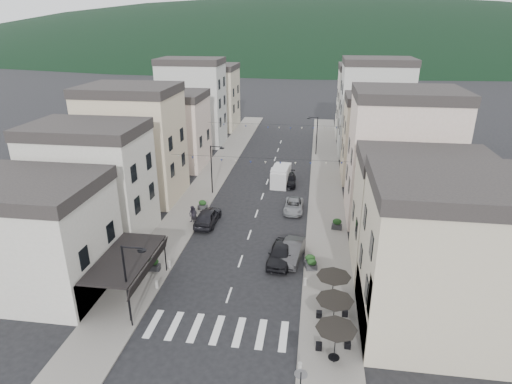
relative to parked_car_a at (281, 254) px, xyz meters
The scene contains 30 objects.
ground 11.91m from the parked_car_a, 106.89° to the right, with size 700.00×700.00×0.00m, color black.
sidewalk_left 23.37m from the parked_car_a, 117.96° to the left, with size 4.00×76.00×0.12m, color slate.
sidewalk_right 21.04m from the parked_car_a, 78.90° to the left, with size 4.00×76.00×0.12m, color slate.
hill_backdrop 288.65m from the parked_car_a, 90.69° to the left, with size 640.00×360.00×70.00m, color black.
boutique_building 20.24m from the parked_car_a, 161.43° to the right, with size 12.00×8.00×8.00m, color beige.
bistro_building 13.92m from the parked_car_a, 33.70° to the right, with size 10.00×8.00×10.00m, color #BBAE95.
boutique_awning 12.66m from the parked_car_a, 149.24° to the right, with size 3.77×7.50×3.28m.
buildings_row_left 32.35m from the parked_car_a, 124.23° to the left, with size 10.20×54.16×14.00m.
buildings_row_right 28.08m from the parked_car_a, 66.35° to the left, with size 10.20×54.16×14.50m.
cafe_terrace 9.69m from the parked_car_a, 63.63° to the right, with size 2.50×8.10×2.53m.
streetlamp_left_near 13.49m from the parked_car_a, 134.71° to the right, with size 1.70×0.56×6.00m.
streetlamp_left_far 17.56m from the parked_car_a, 122.37° to the left, with size 1.70×0.56×6.00m.
streetlamp_right_far 32.84m from the parked_car_a, 85.85° to the left, with size 1.70×0.56×6.00m.
traffic_sign 15.09m from the parked_car_a, 81.03° to the right, with size 0.70×0.07×2.70m.
bollards 6.82m from the parked_car_a, 120.47° to the right, with size 11.66×10.26×0.60m.
bunting_near 12.18m from the parked_car_a, 107.99° to the left, with size 19.00×0.28×0.62m.
bunting_far 27.29m from the parked_car_a, 97.39° to the left, with size 19.00×0.28×0.62m.
parked_car_a is the anchor object (origin of this frame).
parked_car_b 1.11m from the parked_car_a, 32.36° to the left, with size 1.66×4.75×1.57m, color #2E2E30.
parked_car_c 10.93m from the parked_car_a, 87.51° to the left, with size 2.04×4.43×1.23m, color gray.
parked_car_d 19.08m from the parked_car_a, 91.96° to the left, with size 1.83×4.50×1.31m, color black.
parked_car_e 10.29m from the parked_car_a, 141.51° to the left, with size 1.97×4.90×1.67m, color black.
delivery_van 19.21m from the parked_car_a, 94.95° to the left, with size 2.31×5.16×2.42m.
pedestrian_a 11.33m from the parked_car_a, 146.04° to the left, with size 0.60×0.39×1.65m, color black.
pedestrian_b 11.40m from the parked_car_a, 146.83° to the left, with size 0.90×0.70×1.84m, color black.
planter_la 10.72m from the parked_car_a, 163.87° to the right, with size 1.08×0.65×1.16m.
planter_lb 13.54m from the parked_car_a, 134.29° to the left, with size 1.00×0.58×1.10m.
planter_ra 2.90m from the parked_car_a, 21.52° to the right, with size 0.97×0.62×1.02m.
planter_rb 2.60m from the parked_car_a, 11.14° to the right, with size 1.11×0.84×1.10m.
planter_rc 8.52m from the parked_car_a, 53.92° to the left, with size 1.07×0.66×1.13m.
Camera 1 is at (5.90, -20.75, 19.38)m, focal length 30.00 mm.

